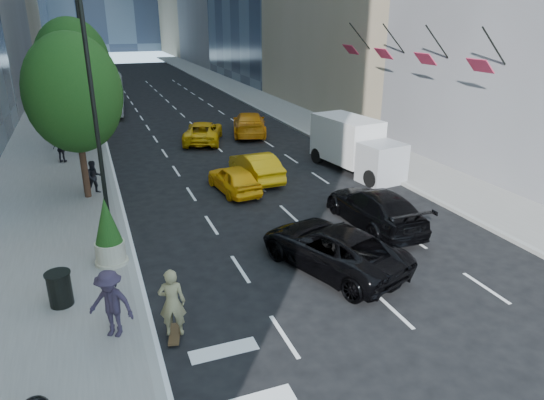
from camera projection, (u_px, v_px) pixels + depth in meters
name	position (u px, v px, depth m)	size (l,w,h in m)	color
ground	(306.00, 257.00, 17.52)	(160.00, 160.00, 0.00)	black
sidewalk_left	(59.00, 118.00, 40.67)	(6.00, 120.00, 0.15)	slate
sidewalk_right	(271.00, 104.00, 47.00)	(4.00, 120.00, 0.15)	slate
lamp_near	(97.00, 88.00, 16.82)	(2.13, 0.22, 10.00)	black
lamp_far	(86.00, 53.00, 32.53)	(2.13, 0.22, 10.00)	black
tree_near	(73.00, 94.00, 21.20)	(4.20, 4.20, 7.46)	black
tree_mid	(73.00, 65.00, 29.80)	(4.50, 4.50, 7.99)	black
tree_far	(74.00, 60.00, 41.39)	(3.90, 3.90, 6.92)	black
traffic_signal	(83.00, 57.00, 48.77)	(2.48, 0.53, 5.20)	black
facade_flags	(405.00, 53.00, 27.58)	(1.85, 13.30, 2.05)	black
skateboarder	(172.00, 307.00, 12.79)	(0.71, 0.47, 1.95)	olive
black_sedan_lincoln	(332.00, 247.00, 16.54)	(2.53, 5.49, 1.53)	black
black_sedan_mercedes	(375.00, 208.00, 19.85)	(2.22, 5.45, 1.58)	black
taxi_a	(234.00, 179.00, 23.73)	(1.59, 3.96, 1.35)	#FFB20D
taxi_b	(256.00, 166.00, 25.51)	(1.55, 4.43, 1.46)	#D19A0B
taxi_c	(203.00, 132.00, 33.14)	(2.34, 5.07, 1.41)	#DFA60B
taxi_d	(249.00, 124.00, 35.12)	(2.29, 5.62, 1.63)	orange
city_bus	(108.00, 94.00, 43.81)	(2.57, 10.97, 3.06)	white
box_truck	(355.00, 145.00, 26.69)	(2.99, 6.26, 2.88)	#BDBDBD
pedestrian_a	(94.00, 177.00, 23.07)	(0.78, 0.61, 1.61)	black
pedestrian_b	(61.00, 149.00, 28.00)	(0.93, 0.39, 1.59)	black
pedestrian_c	(111.00, 304.00, 12.68)	(1.24, 0.71, 1.93)	#2B2334
trash_can	(60.00, 289.00, 14.20)	(0.68, 0.68, 1.02)	black
planter_shrub	(108.00, 233.00, 16.38)	(1.00, 1.00, 2.40)	#B9B399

